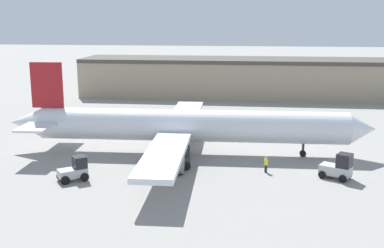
{
  "coord_description": "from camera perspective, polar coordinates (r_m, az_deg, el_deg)",
  "views": [
    {
      "loc": [
        6.01,
        -51.15,
        14.95
      ],
      "look_at": [
        0.0,
        0.0,
        3.41
      ],
      "focal_mm": 45.0,
      "sensor_mm": 36.0,
      "label": 1
    }
  ],
  "objects": [
    {
      "name": "baggage_tug",
      "position": [
        46.17,
        -13.73,
        -5.31
      ],
      "size": [
        3.1,
        2.92,
        2.25
      ],
      "rotation": [
        0.0,
        0.0,
        0.64
      ],
      "color": "#B2B2B7",
      "rests_on": "ground_plane"
    },
    {
      "name": "terminal_building",
      "position": [
        92.34,
        9.0,
        5.43
      ],
      "size": [
        70.49,
        11.56,
        7.23
      ],
      "color": "gray",
      "rests_on": "ground_plane"
    },
    {
      "name": "airplane",
      "position": [
        52.93,
        -1.0,
        -0.28
      ],
      "size": [
        40.46,
        34.18,
        10.05
      ],
      "rotation": [
        0.0,
        0.0,
        0.03
      ],
      "color": "silver",
      "rests_on": "ground_plane"
    },
    {
      "name": "ground_plane",
      "position": [
        53.63,
        0.0,
        -3.56
      ],
      "size": [
        400.0,
        400.0,
        0.0
      ],
      "primitive_type": "plane",
      "color": "gray"
    },
    {
      "name": "ground_crew_worker",
      "position": [
        47.69,
        8.76,
        -4.71
      ],
      "size": [
        0.35,
        0.35,
        1.61
      ],
      "rotation": [
        0.0,
        0.0,
        2.17
      ],
      "color": "#1E2338",
      "rests_on": "ground_plane"
    },
    {
      "name": "belt_loader_truck",
      "position": [
        48.09,
        -2.01,
        -4.03
      ],
      "size": [
        3.56,
        3.34,
        2.49
      ],
      "rotation": [
        0.0,
        0.0,
        0.61
      ],
      "color": "#2D2D33",
      "rests_on": "ground_plane"
    },
    {
      "name": "pushback_tug",
      "position": [
        47.28,
        16.96,
        -4.94
      ],
      "size": [
        3.19,
        2.83,
        2.54
      ],
      "rotation": [
        0.0,
        0.0,
        -0.51
      ],
      "color": "#B2B2B7",
      "rests_on": "ground_plane"
    }
  ]
}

